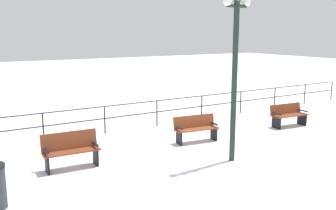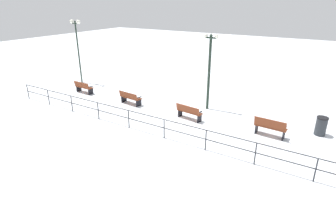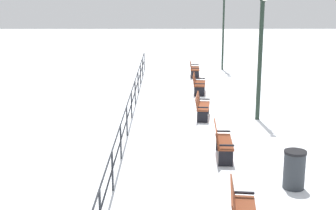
# 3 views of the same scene
# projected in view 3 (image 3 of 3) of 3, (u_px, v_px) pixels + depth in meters

# --- Properties ---
(ground_plane) EXTENTS (80.00, 80.00, 0.00)m
(ground_plane) POSITION_uv_depth(u_px,v_px,m) (207.00, 118.00, 17.70)
(ground_plane) COLOR white
(ground_plane) RESTS_ON ground
(bench_second) EXTENTS (0.58, 1.53, 0.97)m
(bench_second) POSITION_uv_depth(u_px,v_px,m) (222.00, 141.00, 13.40)
(bench_second) COLOR brown
(bench_second) RESTS_ON ground
(bench_third) EXTENTS (0.67, 1.57, 0.88)m
(bench_third) POSITION_uv_depth(u_px,v_px,m) (201.00, 106.00, 17.59)
(bench_third) COLOR brown
(bench_third) RESTS_ON ground
(bench_fourth) EXTENTS (0.70, 1.56, 0.86)m
(bench_fourth) POSITION_uv_depth(u_px,v_px,m) (198.00, 84.00, 21.78)
(bench_fourth) COLOR brown
(bench_fourth) RESTS_ON ground
(bench_fifth) EXTENTS (0.58, 1.49, 0.86)m
(bench_fifth) POSITION_uv_depth(u_px,v_px,m) (194.00, 68.00, 25.96)
(bench_fifth) COLOR brown
(bench_fifth) RESTS_ON ground
(lamppost_middle) EXTENTS (0.23, 0.88, 4.54)m
(lamppost_middle) POSITION_uv_depth(u_px,v_px,m) (261.00, 45.00, 16.86)
(lamppost_middle) COLOR #1E2D23
(lamppost_middle) RESTS_ON ground
(lamppost_far) EXTENTS (0.31, 1.01, 4.90)m
(lamppost_far) POSITION_uv_depth(u_px,v_px,m) (224.00, 8.00, 27.42)
(lamppost_far) COLOR #1E2D23
(lamppost_far) RESTS_ON ground
(waterfront_railing) EXTENTS (0.05, 21.83, 1.01)m
(waterfront_railing) POSITION_uv_depth(u_px,v_px,m) (131.00, 100.00, 17.52)
(waterfront_railing) COLOR #26282D
(waterfront_railing) RESTS_ON ground
(trash_bin) EXTENTS (0.54, 0.54, 0.95)m
(trash_bin) POSITION_uv_depth(u_px,v_px,m) (294.00, 169.00, 11.37)
(trash_bin) COLOR #2D3338
(trash_bin) RESTS_ON ground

